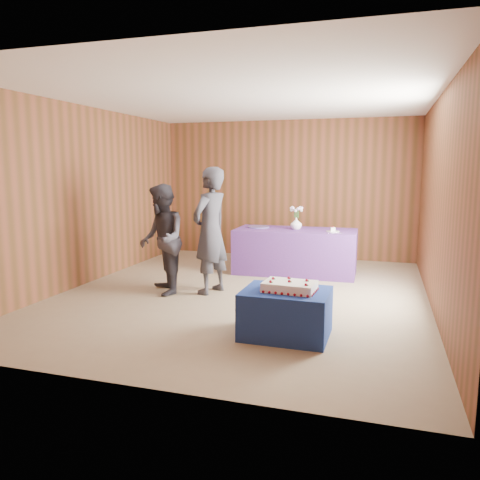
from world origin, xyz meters
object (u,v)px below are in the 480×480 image
at_px(cake_table, 286,313).
at_px(vase, 296,224).
at_px(guest_left, 210,231).
at_px(guest_right, 162,240).
at_px(sheet_cake, 290,286).
at_px(serving_table, 295,251).

xyz_separation_m(cake_table, vase, (-0.45, 3.02, 0.60)).
height_order(guest_left, guest_right, guest_left).
height_order(cake_table, guest_right, guest_right).
xyz_separation_m(cake_table, sheet_cake, (0.04, -0.02, 0.30)).
height_order(cake_table, sheet_cake, sheet_cake).
distance_m(cake_table, serving_table, 3.05).
height_order(serving_table, sheet_cake, serving_table).
relative_size(vase, guest_left, 0.11).
bearing_deg(guest_left, cake_table, 61.84).
bearing_deg(serving_table, guest_right, -131.42).
distance_m(cake_table, guest_right, 2.39).
relative_size(cake_table, sheet_cake, 1.55).
relative_size(cake_table, guest_left, 0.50).
distance_m(serving_table, guest_right, 2.44).
relative_size(sheet_cake, guest_right, 0.37).
height_order(sheet_cake, vase, vase).
distance_m(serving_table, sheet_cake, 3.07).
bearing_deg(cake_table, vase, 99.16).
relative_size(cake_table, vase, 4.57).
bearing_deg(sheet_cake, guest_right, 153.93).
relative_size(cake_table, serving_table, 0.45).
distance_m(cake_table, sheet_cake, 0.30).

